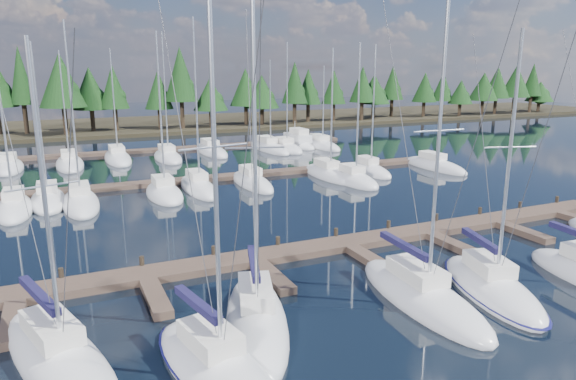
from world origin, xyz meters
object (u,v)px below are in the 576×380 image
front_sailboat_1 (216,367)px  front_sailboat_2 (257,319)px  main_dock (349,247)px  front_sailboat_3 (421,296)px  motor_yacht_right (298,143)px  front_sailboat_0 (59,358)px  front_sailboat_4 (491,287)px

front_sailboat_1 → front_sailboat_2: bearing=46.7°
main_dock → front_sailboat_3: (-0.53, -7.45, 0.09)m
front_sailboat_3 → motor_yacht_right: size_ratio=1.74×
main_dock → front_sailboat_0: front_sailboat_0 is taller
front_sailboat_1 → motor_yacht_right: (26.15, 48.21, 0.17)m
front_sailboat_0 → front_sailboat_1: front_sailboat_1 is taller
front_sailboat_0 → front_sailboat_2: (7.80, -0.26, 0.01)m
front_sailboat_0 → front_sailboat_4: front_sailboat_4 is taller
main_dock → front_sailboat_1: size_ratio=2.90×
main_dock → motor_yacht_right: bearing=68.9°
front_sailboat_1 → front_sailboat_4: bearing=4.4°
main_dock → front_sailboat_0: bearing=-159.3°
front_sailboat_3 → motor_yacht_right: (15.59, 46.45, 0.18)m
front_sailboat_0 → front_sailboat_4: bearing=-5.7°
front_sailboat_3 → front_sailboat_4: front_sailboat_3 is taller
front_sailboat_0 → front_sailboat_4: size_ratio=0.95×
front_sailboat_4 → main_dock: bearing=111.7°
front_sailboat_2 → front_sailboat_0: bearing=178.1°
main_dock → front_sailboat_2: size_ratio=3.11×
front_sailboat_3 → motor_yacht_right: 49.00m
front_sailboat_1 → front_sailboat_4: front_sailboat_1 is taller
front_sailboat_0 → front_sailboat_2: size_ratio=0.89×
front_sailboat_3 → motor_yacht_right: front_sailboat_3 is taller
front_sailboat_3 → front_sailboat_2: bearing=172.5°
front_sailboat_2 → motor_yacht_right: (23.51, 45.41, 0.18)m
front_sailboat_2 → front_sailboat_1: bearing=-133.3°
front_sailboat_0 → front_sailboat_3: 15.78m
main_dock → front_sailboat_1: 14.42m
front_sailboat_2 → front_sailboat_4: size_ratio=1.07×
front_sailboat_1 → front_sailboat_3: size_ratio=1.02×
front_sailboat_1 → front_sailboat_3: bearing=9.4°
main_dock → front_sailboat_3: 7.47m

